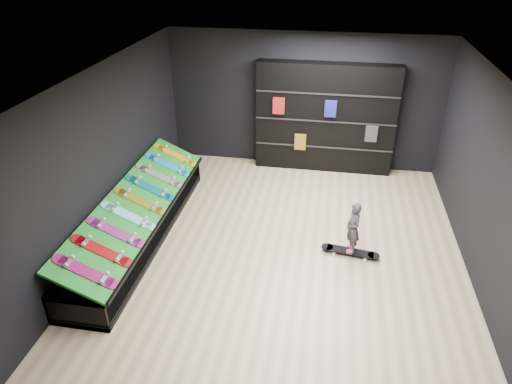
% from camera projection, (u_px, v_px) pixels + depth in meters
% --- Properties ---
extents(floor, '(6.00, 7.00, 0.01)m').
position_uv_depth(floor, '(283.00, 251.00, 7.82)').
color(floor, tan).
rests_on(floor, ground).
extents(ceiling, '(6.00, 7.00, 0.01)m').
position_uv_depth(ceiling, '(289.00, 77.00, 6.34)').
color(ceiling, white).
rests_on(ceiling, ground).
extents(wall_back, '(6.00, 0.02, 3.00)m').
position_uv_depth(wall_back, '(304.00, 102.00, 10.08)').
color(wall_back, black).
rests_on(wall_back, ground).
extents(wall_front, '(6.00, 0.02, 3.00)m').
position_uv_depth(wall_front, '(241.00, 349.00, 4.08)').
color(wall_front, black).
rests_on(wall_front, ground).
extents(wall_left, '(0.02, 7.00, 3.00)m').
position_uv_depth(wall_left, '(105.00, 159.00, 7.52)').
color(wall_left, black).
rests_on(wall_left, ground).
extents(wall_right, '(0.02, 7.00, 3.00)m').
position_uv_depth(wall_right, '(490.00, 189.00, 6.64)').
color(wall_right, black).
rests_on(wall_right, ground).
extents(display_rack, '(0.90, 4.50, 0.50)m').
position_uv_depth(display_rack, '(140.00, 225.00, 8.07)').
color(display_rack, black).
rests_on(display_rack, ground).
extents(turf_ramp, '(0.92, 4.50, 0.46)m').
position_uv_depth(turf_ramp, '(140.00, 202.00, 7.84)').
color(turf_ramp, '#106918').
rests_on(turf_ramp, display_rack).
extents(back_shelving, '(3.02, 0.35, 2.41)m').
position_uv_depth(back_shelving, '(325.00, 118.00, 9.99)').
color(back_shelving, black).
rests_on(back_shelving, ground).
extents(floor_skateboard, '(1.00, 0.36, 0.09)m').
position_uv_depth(floor_skateboard, '(350.00, 253.00, 7.70)').
color(floor_skateboard, black).
rests_on(floor_skateboard, ground).
extents(child, '(0.21, 0.24, 0.55)m').
position_uv_depth(child, '(352.00, 237.00, 7.54)').
color(child, black).
rests_on(child, floor_skateboard).
extents(display_board_0, '(0.93, 0.22, 0.50)m').
position_uv_depth(display_board_0, '(86.00, 272.00, 6.19)').
color(display_board_0, '#E5198C').
rests_on(display_board_0, turf_ramp).
extents(display_board_1, '(0.93, 0.22, 0.50)m').
position_uv_depth(display_board_1, '(102.00, 251.00, 6.60)').
color(display_board_1, red).
rests_on(display_board_1, turf_ramp).
extents(display_board_2, '(0.93, 0.22, 0.50)m').
position_uv_depth(display_board_2, '(116.00, 232.00, 7.01)').
color(display_board_2, '#2626BF').
rests_on(display_board_2, turf_ramp).
extents(display_board_3, '(0.93, 0.22, 0.50)m').
position_uv_depth(display_board_3, '(129.00, 216.00, 7.42)').
color(display_board_3, '#0CB2E5').
rests_on(display_board_3, turf_ramp).
extents(display_board_4, '(0.93, 0.22, 0.50)m').
position_uv_depth(display_board_4, '(140.00, 201.00, 7.82)').
color(display_board_4, yellow).
rests_on(display_board_4, turf_ramp).
extents(display_board_5, '(0.93, 0.22, 0.50)m').
position_uv_depth(display_board_5, '(150.00, 188.00, 8.23)').
color(display_board_5, '#0C8C99').
rests_on(display_board_5, turf_ramp).
extents(display_board_6, '(0.93, 0.22, 0.50)m').
position_uv_depth(display_board_6, '(159.00, 176.00, 8.64)').
color(display_board_6, black).
rests_on(display_board_6, turf_ramp).
extents(display_board_7, '(0.93, 0.22, 0.50)m').
position_uv_depth(display_board_7, '(168.00, 165.00, 9.04)').
color(display_board_7, blue).
rests_on(display_board_7, turf_ramp).
extents(display_board_8, '(0.93, 0.22, 0.50)m').
position_uv_depth(display_board_8, '(176.00, 155.00, 9.45)').
color(display_board_8, yellow).
rests_on(display_board_8, turf_ramp).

